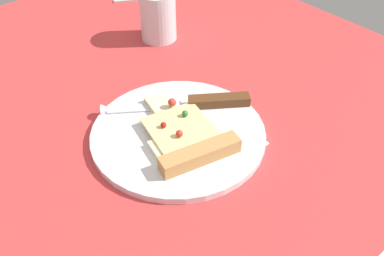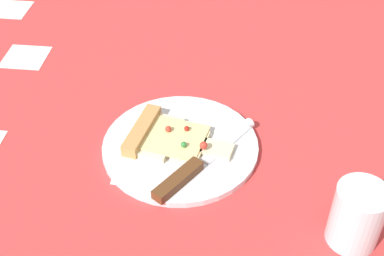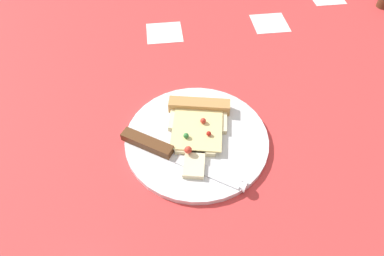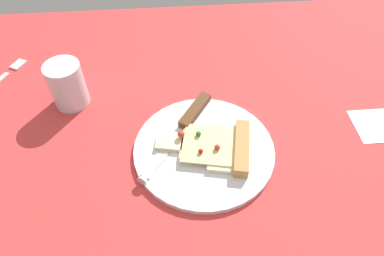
% 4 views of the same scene
% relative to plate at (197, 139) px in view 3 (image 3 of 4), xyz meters
% --- Properties ---
extents(ground_plane, '(1.26, 1.26, 0.03)m').
position_rel_plate_xyz_m(ground_plane, '(0.01, 0.10, -0.02)').
color(ground_plane, '#D13838').
rests_on(ground_plane, ground).
extents(plate, '(0.27, 0.27, 0.01)m').
position_rel_plate_xyz_m(plate, '(0.00, 0.00, 0.00)').
color(plate, silver).
rests_on(plate, ground_plane).
extents(pizza_slice, '(0.19, 0.13, 0.03)m').
position_rel_plate_xyz_m(pizza_slice, '(-0.03, 0.01, 0.01)').
color(pizza_slice, beige).
rests_on(pizza_slice, plate).
extents(knife, '(0.15, 0.21, 0.02)m').
position_rel_plate_xyz_m(knife, '(0.04, -0.05, 0.01)').
color(knife, silver).
rests_on(knife, plate).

